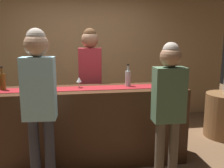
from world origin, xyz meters
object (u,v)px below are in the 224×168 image
object	(u,v)px
wine_glass_near_customer	(79,80)
wine_bottle_amber	(3,81)
customer_browsing	(39,93)
bartender	(90,73)
customer_sipping	(169,100)
wine_bottle_clear	(128,78)
wine_glass_mid_counter	(166,78)

from	to	relation	value
wine_glass_near_customer	wine_bottle_amber	bearing A→B (deg)	179.47
wine_bottle_amber	customer_browsing	size ratio (longest dim) A/B	0.17
bartender	customer_browsing	bearing A→B (deg)	70.04
wine_glass_near_customer	customer_browsing	bearing A→B (deg)	-124.30
wine_bottle_amber	customer_sipping	distance (m)	2.05
wine_bottle_clear	customer_browsing	size ratio (longest dim) A/B	0.17
bartender	wine_bottle_clear	bearing A→B (deg)	140.15
wine_bottle_clear	bartender	distance (m)	0.70
customer_sipping	customer_browsing	xyz separation A→B (m)	(-1.38, 0.11, 0.11)
customer_sipping	wine_bottle_amber	bearing A→B (deg)	159.96
wine_bottle_clear	wine_glass_mid_counter	size ratio (longest dim) A/B	2.10
wine_glass_near_customer	bartender	world-z (taller)	bartender
wine_glass_near_customer	wine_glass_mid_counter	size ratio (longest dim) A/B	1.00
bartender	wine_glass_near_customer	bearing A→B (deg)	78.54
wine_glass_near_customer	customer_sipping	bearing A→B (deg)	-37.77
wine_bottle_amber	customer_sipping	world-z (taller)	customer_sipping
wine_glass_near_customer	customer_browsing	size ratio (longest dim) A/B	0.08
customer_sipping	customer_browsing	distance (m)	1.39
wine_bottle_amber	wine_glass_mid_counter	size ratio (longest dim) A/B	2.10
wine_bottle_amber	bartender	world-z (taller)	bartender
wine_bottle_clear	wine_glass_mid_counter	xyz separation A→B (m)	(0.54, -0.01, -0.01)
wine_glass_mid_counter	bartender	xyz separation A→B (m)	(-1.01, 0.54, 0.01)
wine_glass_mid_counter	customer_browsing	bearing A→B (deg)	-159.03
wine_glass_mid_counter	customer_sipping	world-z (taller)	customer_sipping
customer_sipping	wine_glass_mid_counter	bearing A→B (deg)	72.66
wine_bottle_clear	bartender	bearing A→B (deg)	132.04
wine_bottle_amber	bartender	size ratio (longest dim) A/B	0.17
wine_bottle_clear	wine_glass_near_customer	xyz separation A→B (m)	(-0.66, -0.01, -0.01)
wine_bottle_amber	customer_browsing	distance (m)	0.83
wine_glass_mid_counter	wine_glass_near_customer	bearing A→B (deg)	179.67
wine_glass_near_customer	bartender	bearing A→B (deg)	70.43
wine_bottle_clear	wine_bottle_amber	size ratio (longest dim) A/B	1.00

